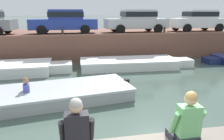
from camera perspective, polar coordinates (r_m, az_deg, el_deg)
ground_plane at (r=8.96m, az=-4.39°, el=-5.03°), size 400.00×400.00×0.00m
far_quay_wall at (r=16.55m, az=-7.57°, el=7.09°), size 60.00×6.00×1.67m
far_wall_coping at (r=13.60m, az=-6.98°, el=9.14°), size 60.00×0.24×0.08m
boat_moored_central_white at (r=12.33m, az=5.52°, el=1.75°), size 6.40×2.10×0.51m
motorboat_passing at (r=8.02m, az=-17.22°, el=-6.38°), size 6.80×2.91×0.94m
car_left_inner_blue at (r=14.88m, az=-12.24°, el=12.53°), size 4.28×2.01×1.54m
car_centre_silver at (r=15.55m, az=6.46°, el=12.85°), size 4.27×2.04×1.54m
car_right_inner_white at (r=17.48m, az=21.57°, el=12.14°), size 3.93×2.10×1.54m
mooring_bollard_mid at (r=13.69m, az=-12.80°, el=9.76°), size 0.15×0.15×0.45m
mooring_bollard_east at (r=14.96m, az=13.53°, el=10.13°), size 0.15×0.15×0.45m
person_seated_left at (r=3.51m, az=-9.12°, el=-15.95°), size 0.53×0.52×0.96m
person_seated_right at (r=3.92m, az=18.95°, el=-13.19°), size 0.54×0.53×0.96m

